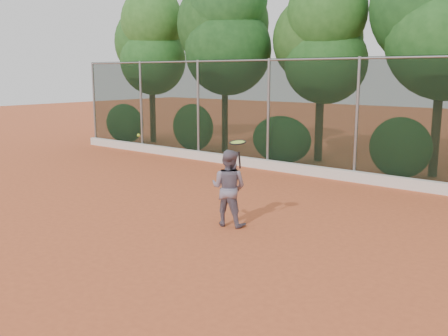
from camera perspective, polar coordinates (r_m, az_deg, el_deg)
The scene contains 7 objects.
ground at distance 9.18m, azimuth -3.96°, elevation -8.61°, with size 80.00×80.00×0.00m, color #CC5B30.
concrete_curb at distance 14.71m, azimuth 14.34°, elevation -0.90°, with size 24.00×0.20×0.30m, color silver.
tennis_player at distance 10.04m, azimuth 0.54°, elevation -2.28°, with size 0.75×0.59×1.55m, color slate.
chainlink_fence at distance 14.64m, azimuth 14.95°, elevation 5.78°, with size 24.09×0.09×3.50m.
foliage_backdrop at distance 16.68m, azimuth 16.48°, elevation 15.03°, with size 23.70×3.63×7.55m.
tennis_racket at distance 9.50m, azimuth 1.60°, elevation 2.71°, with size 0.35×0.35×0.55m.
tennis_ball_in_flight at distance 10.84m, azimuth -9.74°, elevation 3.72°, with size 0.07×0.07×0.07m.
Camera 1 is at (5.90, -6.34, 3.04)m, focal length 40.00 mm.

